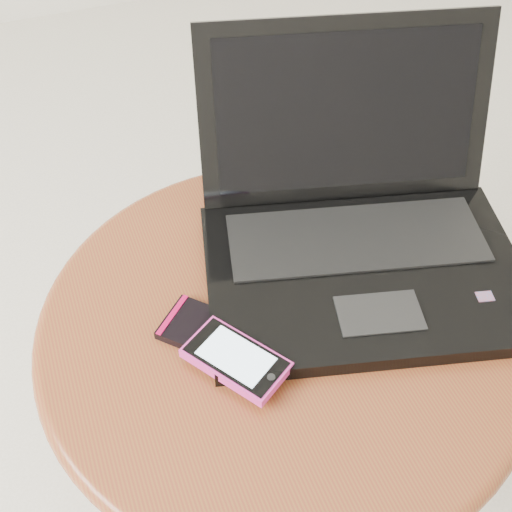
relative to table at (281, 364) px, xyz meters
name	(u,v)px	position (x,y,z in m)	size (l,w,h in m)	color
table	(281,364)	(0.00, 0.00, 0.00)	(0.59, 0.59, 0.47)	#512C17
laptop	(359,226)	(0.13, 0.07, 0.15)	(0.46, 0.44, 0.25)	black
phone_black	(215,334)	(-0.09, 0.00, 0.11)	(0.13, 0.13, 0.01)	black
phone_pink	(236,359)	(-0.08, -0.05, 0.12)	(0.11, 0.13, 0.01)	#DB2E99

